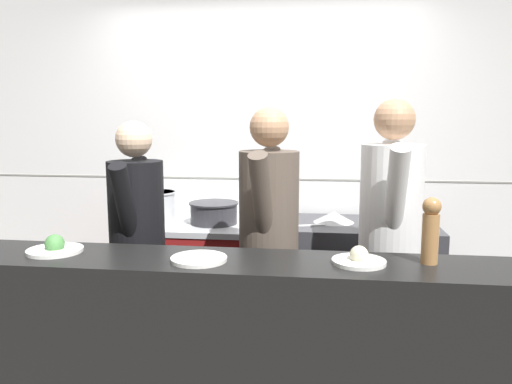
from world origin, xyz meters
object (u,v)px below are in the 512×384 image
oven_range (192,278)px  chef_head_cook (137,241)px  chef_sous (269,238)px  stock_pot (156,206)px  plated_dish_dessert (359,259)px  mixing_bowl_steel (334,217)px  chef_line (390,234)px  plated_dish_main (55,248)px  chefs_knife (295,225)px  plated_dish_appetiser (199,259)px  sauce_pot (214,212)px  pepper_mill (431,229)px

oven_range → chef_head_cook: size_ratio=0.58×
chef_head_cook → chef_sous: (0.79, 0.00, 0.04)m
stock_pot → plated_dish_dessert: stock_pot is taller
mixing_bowl_steel → chef_line: (0.30, -0.64, 0.03)m
chef_head_cook → plated_dish_main: bearing=-119.3°
mixing_bowl_steel → chefs_knife: 0.32m
plated_dish_dessert → chef_line: 0.63m
chef_head_cook → chef_line: chef_line is taller
oven_range → plated_dish_appetiser: plated_dish_appetiser is taller
chefs_knife → chef_head_cook: bearing=-149.2°
sauce_pot → chef_line: (1.16, -0.58, 0.01)m
pepper_mill → chef_sous: 0.94m
sauce_pot → chef_sous: 0.81m
sauce_pot → plated_dish_dessert: plated_dish_dessert is taller
pepper_mill → plated_dish_dessert: bearing=-172.3°
plated_dish_appetiser → chef_sous: 0.63m
plated_dish_appetiser → chef_sous: (0.27, 0.56, -0.03)m
pepper_mill → chef_line: bearing=101.0°
plated_dish_appetiser → chef_sous: chef_sous is taller
plated_dish_appetiser → plated_dish_dessert: 0.75m
plated_dish_appetiser → chef_head_cook: bearing=132.6°
pepper_mill → chef_sous: chef_sous is taller
pepper_mill → stock_pot: bearing=145.9°
stock_pot → plated_dish_appetiser: (0.63, -1.24, -0.02)m
plated_dish_dessert → pepper_mill: bearing=7.7°
plated_dish_dessert → oven_range: bearing=132.8°
oven_range → plated_dish_main: size_ratio=3.37×
mixing_bowl_steel → chef_sous: chef_sous is taller
pepper_mill → mixing_bowl_steel: bearing=108.9°
stock_pot → plated_dish_dessert: bearing=-41.0°
stock_pot → sauce_pot: 0.44m
pepper_mill → chef_head_cook: bearing=163.7°
plated_dish_main → pepper_mill: pepper_mill is taller
chefs_knife → chef_head_cook: (-0.92, -0.55, -0.00)m
oven_range → chef_line: bearing=-25.0°
stock_pot → plated_dish_appetiser: stock_pot is taller
sauce_pot → chef_line: chef_line is taller
plated_dish_appetiser → chef_head_cook: size_ratio=0.17×
stock_pot → mixing_bowl_steel: stock_pot is taller
stock_pot → plated_dish_appetiser: bearing=-63.3°
chef_line → oven_range: bearing=156.6°
mixing_bowl_steel → chefs_knife: size_ratio=0.78×
plated_dish_appetiser → oven_range: bearing=106.6°
pepper_mill → sauce_pot: bearing=138.2°
plated_dish_appetiser → mixing_bowl_steel: bearing=62.7°
plated_dish_appetiser → pepper_mill: 1.09m
oven_range → sauce_pot: bearing=-12.9°
plated_dish_appetiser → chef_line: (0.97, 0.64, -0.00)m
plated_dish_main → chef_sous: 1.15m
stock_pot → mixing_bowl_steel: bearing=1.8°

